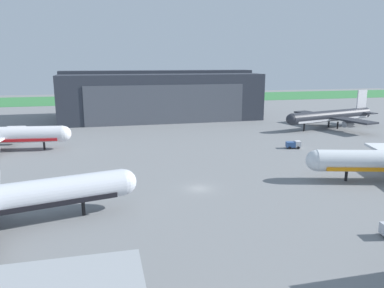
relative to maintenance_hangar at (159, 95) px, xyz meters
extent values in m
plane|color=slate|center=(-6.54, -91.72, -9.33)|extent=(440.00, 440.00, 0.00)
cube|color=#367C41|center=(-6.54, 82.12, -9.29)|extent=(440.00, 56.00, 0.08)
cube|color=#2D333D|center=(0.00, 0.09, -0.14)|extent=(78.97, 35.90, 18.38)
cube|color=#4C515B|center=(0.00, -18.01, -1.98)|extent=(60.02, 0.30, 14.71)
cube|color=#2D333D|center=(0.00, 0.09, 9.65)|extent=(78.97, 8.62, 1.20)
sphere|color=silver|center=(-20.71, -98.02, -4.91)|extent=(4.14, 4.14, 4.14)
cylinder|color=black|center=(-27.04, -99.46, -8.20)|extent=(0.56, 0.56, 2.27)
sphere|color=silver|center=(-33.97, -52.03, -5.04)|extent=(4.13, 4.13, 4.13)
cube|color=red|center=(-50.21, -50.22, -6.22)|extent=(30.35, 7.64, 0.75)
cube|color=silver|center=(-49.91, -41.62, -5.58)|extent=(6.83, 15.28, 0.56)
cylinder|color=gray|center=(-49.24, -42.89, -7.06)|extent=(4.32, 2.80, 2.36)
cylinder|color=black|center=(-39.17, -51.45, -8.26)|extent=(0.56, 0.56, 2.14)
cylinder|color=#282B33|center=(54.94, -40.23, -4.85)|extent=(36.06, 12.39, 3.87)
sphere|color=#282B33|center=(37.38, -44.55, -4.85)|extent=(3.72, 3.72, 3.72)
sphere|color=#282B33|center=(72.51, -35.92, -4.85)|extent=(3.02, 3.02, 3.02)
cube|color=silver|center=(54.94, -40.23, -5.92)|extent=(33.25, 11.74, 0.68)
cube|color=silver|center=(69.70, -36.61, 0.37)|extent=(4.66, 1.51, 6.58)
cube|color=#282B33|center=(69.71, -33.61, -4.47)|extent=(4.46, 6.04, 0.28)
cube|color=#282B33|center=(71.09, -39.26, -4.47)|extent=(4.46, 6.04, 0.28)
cube|color=#282B33|center=(53.55, -31.55, -5.34)|extent=(9.30, 16.33, 0.56)
cube|color=#282B33|center=(57.74, -48.57, -5.34)|extent=(9.30, 16.33, 0.56)
cylinder|color=gray|center=(53.07, -32.94, -6.70)|extent=(4.08, 2.95, 2.13)
cylinder|color=gray|center=(56.67, -47.57, -6.70)|extent=(4.08, 2.95, 2.13)
cylinder|color=black|center=(43.00, -43.17, -8.06)|extent=(0.56, 0.56, 2.54)
cylinder|color=black|center=(55.86, -37.91, -8.06)|extent=(0.56, 0.56, 2.54)
cylinder|color=black|center=(56.83, -41.86, -8.06)|extent=(0.56, 0.56, 2.54)
sphere|color=silver|center=(17.17, -92.49, -5.16)|extent=(4.14, 4.14, 4.14)
cylinder|color=black|center=(23.07, -94.10, -8.32)|extent=(0.56, 0.56, 2.02)
cube|color=silver|center=(27.99, -65.95, -8.13)|extent=(1.85, 2.15, 1.67)
cube|color=#335693|center=(26.12, -65.51, -8.25)|extent=(2.74, 2.35, 1.42)
cylinder|color=black|center=(27.73, -66.93, -8.96)|extent=(0.78, 0.42, 0.74)
cylinder|color=black|center=(28.19, -64.95, -8.96)|extent=(0.78, 0.42, 0.74)
cylinder|color=black|center=(25.48, -66.40, -8.96)|extent=(0.78, 0.42, 0.74)
cylinder|color=black|center=(25.95, -64.42, -8.96)|extent=(0.78, 0.42, 0.74)
camera|label=1|loc=(-23.36, -156.15, 14.03)|focal=35.01mm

